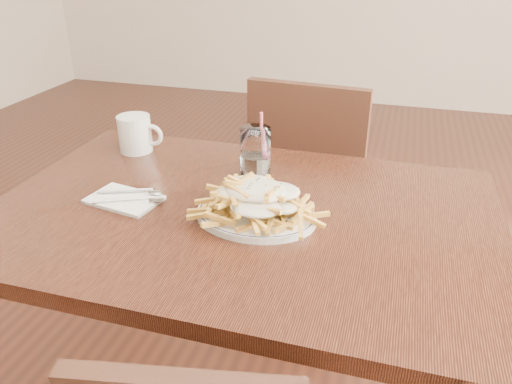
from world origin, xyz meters
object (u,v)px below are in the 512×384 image
(coffee_mug, at_px, (136,134))
(table, at_px, (242,237))
(chair_far, at_px, (311,180))
(fries_plate, at_px, (256,215))
(water_glass, at_px, (255,155))
(loaded_fries, at_px, (256,195))

(coffee_mug, bearing_deg, table, -32.02)
(table, distance_m, chair_far, 0.72)
(coffee_mug, bearing_deg, chair_far, 43.54)
(chair_far, xyz_separation_m, fries_plate, (-0.00, -0.74, 0.25))
(chair_far, relative_size, water_glass, 5.02)
(fries_plate, bearing_deg, loaded_fries, 153.43)
(table, height_order, chair_far, chair_far)
(loaded_fries, height_order, coffee_mug, coffee_mug)
(table, relative_size, loaded_fries, 4.15)
(table, bearing_deg, chair_far, 86.19)
(chair_far, relative_size, coffee_mug, 6.49)
(chair_far, xyz_separation_m, loaded_fries, (-0.00, -0.74, 0.30))
(loaded_fries, bearing_deg, water_glass, 106.80)
(fries_plate, distance_m, water_glass, 0.25)
(fries_plate, xyz_separation_m, loaded_fries, (-0.00, 0.00, 0.05))
(chair_far, bearing_deg, loaded_fries, -90.01)
(water_glass, bearing_deg, loaded_fries, -73.20)
(loaded_fries, bearing_deg, fries_plate, -26.57)
(table, xyz_separation_m, chair_far, (0.05, 0.70, -0.16))
(fries_plate, bearing_deg, table, 143.08)
(loaded_fries, distance_m, water_glass, 0.25)
(chair_far, relative_size, loaded_fries, 3.13)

